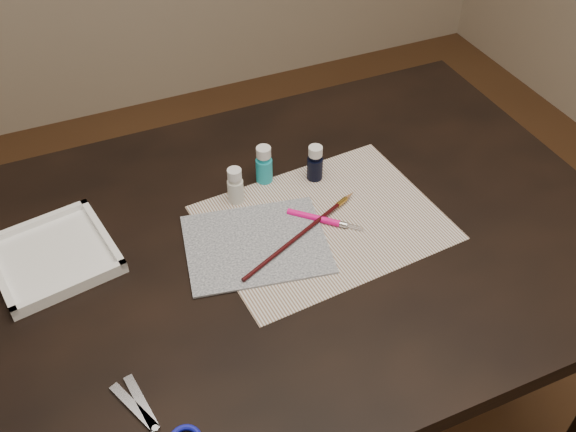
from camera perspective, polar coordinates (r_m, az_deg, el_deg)
name	(u,v)px	position (r m, az deg, el deg)	size (l,w,h in m)	color
ground	(288,432)	(1.85, 0.00, -18.67)	(3.50, 3.50, 0.02)	#422614
table	(288,349)	(1.53, 0.00, -11.77)	(1.30, 0.90, 0.75)	black
paper	(324,222)	(1.26, 3.19, -0.57)	(0.45, 0.34, 0.00)	silver
canvas	(256,244)	(1.22, -2.85, -2.49)	(0.27, 0.21, 0.00)	black
paint_bottle_white	(235,186)	(1.29, -4.71, 2.72)	(0.03, 0.03, 0.08)	silver
paint_bottle_cyan	(264,164)	(1.33, -2.15, 4.60)	(0.03, 0.03, 0.09)	#1CA4B6
paint_bottle_navy	(315,163)	(1.34, 2.42, 4.73)	(0.03, 0.03, 0.08)	black
paintbrush	(302,233)	(1.23, 1.28, -1.52)	(0.32, 0.01, 0.01)	black
craft_knife	(326,220)	(1.26, 3.41, -0.40)	(0.16, 0.01, 0.01)	#FD0B82
scissors	(145,423)	(1.01, -12.59, -17.55)	(0.19, 0.10, 0.01)	silver
palette_tray	(53,255)	(1.26, -20.16, -3.30)	(0.21, 0.21, 0.02)	white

